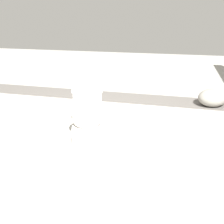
{
  "coord_description": "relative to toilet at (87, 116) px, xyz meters",
  "views": [
    {
      "loc": [
        2.98,
        0.89,
        1.34
      ],
      "look_at": [
        0.26,
        0.18,
        0.3
      ],
      "focal_mm": 42.0,
      "sensor_mm": 36.0,
      "label": 1
    }
  ],
  "objects": [
    {
      "name": "gravel_strip",
      "position": [
        -1.52,
        0.62,
        -0.21
      ],
      "size": [
        0.56,
        8.0,
        0.01
      ],
      "primitive_type": "cube",
      "color": "#605B56",
      "rests_on": "ground"
    },
    {
      "name": "boulder_near",
      "position": [
        -1.46,
        1.55,
        -0.08
      ],
      "size": [
        0.64,
        0.63,
        0.27
      ],
      "primitive_type": "ellipsoid",
      "rotation": [
        0.0,
        0.0,
        2.42
      ],
      "color": "gray",
      "rests_on": "ground"
    },
    {
      "name": "toilet",
      "position": [
        0.0,
        0.0,
        0.0
      ],
      "size": [
        0.71,
        0.55,
        0.52
      ],
      "rotation": [
        0.0,
        0.0,
        0.32
      ],
      "color": "white",
      "rests_on": "ground"
    },
    {
      "name": "ground_plane",
      "position": [
        -0.26,
        0.12,
        -0.22
      ],
      "size": [
        14.0,
        14.0,
        0.0
      ],
      "primitive_type": "plane",
      "color": "#A8A59E"
    }
  ]
}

